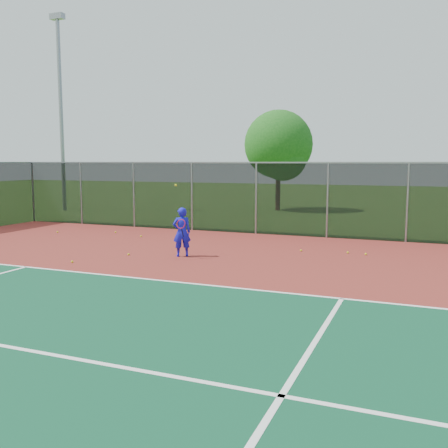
% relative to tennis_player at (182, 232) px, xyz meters
% --- Properties ---
extents(ground, '(120.00, 120.00, 0.00)m').
position_rel_tennis_player_xyz_m(ground, '(3.58, -6.20, -0.81)').
color(ground, '#315B1A').
rests_on(ground, ground).
extents(court_apron, '(30.00, 20.00, 0.02)m').
position_rel_tennis_player_xyz_m(court_apron, '(3.58, -4.20, -0.80)').
color(court_apron, maroon).
rests_on(court_apron, ground).
extents(court_lines, '(22.10, 13.05, 0.00)m').
position_rel_tennis_player_xyz_m(court_lines, '(5.58, -8.08, -0.78)').
color(court_lines, white).
rests_on(court_lines, court_apron).
extents(fence_back, '(30.00, 0.06, 3.03)m').
position_rel_tennis_player_xyz_m(fence_back, '(3.58, 5.80, 0.75)').
color(fence_back, black).
rests_on(fence_back, court_apron).
extents(tennis_player, '(0.69, 0.73, 2.32)m').
position_rel_tennis_player_xyz_m(tennis_player, '(0.00, 0.00, 0.00)').
color(tennis_player, '#1616CE').
rests_on(tennis_player, court_apron).
extents(practice_ball_0, '(0.07, 0.07, 0.07)m').
position_rel_tennis_player_xyz_m(practice_ball_0, '(-5.06, 3.72, -0.76)').
color(practice_ball_0, yellow).
rests_on(practice_ball_0, court_apron).
extents(practice_ball_2, '(0.07, 0.07, 0.07)m').
position_rel_tennis_player_xyz_m(practice_ball_2, '(-2.60, -2.18, -0.76)').
color(practice_ball_2, yellow).
rests_on(practice_ball_2, court_apron).
extents(practice_ball_3, '(0.07, 0.07, 0.07)m').
position_rel_tennis_player_xyz_m(practice_ball_3, '(3.35, 2.30, -0.76)').
color(practice_ball_3, yellow).
rests_on(practice_ball_3, court_apron).
extents(practice_ball_4, '(0.07, 0.07, 0.07)m').
position_rel_tennis_player_xyz_m(practice_ball_4, '(-1.69, -0.50, -0.76)').
color(practice_ball_4, yellow).
rests_on(practice_ball_4, court_apron).
extents(practice_ball_5, '(0.07, 0.07, 0.07)m').
position_rel_tennis_player_xyz_m(practice_ball_5, '(-3.42, 3.10, -0.76)').
color(practice_ball_5, yellow).
rests_on(practice_ball_5, court_apron).
extents(practice_ball_6, '(0.07, 0.07, 0.07)m').
position_rel_tennis_player_xyz_m(practice_ball_6, '(-7.42, 2.83, -0.76)').
color(practice_ball_6, yellow).
rests_on(practice_ball_6, court_apron).
extents(practice_ball_7, '(0.07, 0.07, 0.07)m').
position_rel_tennis_player_xyz_m(practice_ball_7, '(4.89, 2.51, -0.76)').
color(practice_ball_7, yellow).
rests_on(practice_ball_7, court_apron).
extents(practice_ball_8, '(0.07, 0.07, 0.07)m').
position_rel_tennis_player_xyz_m(practice_ball_8, '(5.47, 2.44, -0.76)').
color(practice_ball_8, yellow).
rests_on(practice_ball_8, court_apron).
extents(floodlight_nw, '(0.90, 0.40, 11.99)m').
position_rel_tennis_player_xyz_m(floodlight_nw, '(-14.02, 11.29, 5.95)').
color(floodlight_nw, gray).
rests_on(floodlight_nw, ground).
extents(tree_back_left, '(4.28, 4.28, 6.28)m').
position_rel_tennis_player_xyz_m(tree_back_left, '(-1.38, 16.30, 3.13)').
color(tree_back_left, '#331E12').
rests_on(tree_back_left, ground).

